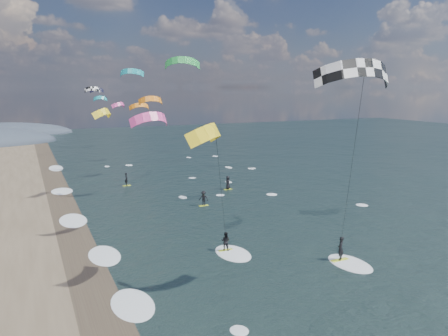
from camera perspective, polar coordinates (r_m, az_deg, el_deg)
name	(u,v)px	position (r m, az deg, el deg)	size (l,w,h in m)	color
ground	(323,315)	(28.19, 12.76, -18.18)	(260.00, 260.00, 0.00)	black
wet_sand_strip	(92,284)	(32.51, -16.91, -14.33)	(3.00, 240.00, 0.00)	#382D23
kitesurfer_near_a	(361,112)	(27.79, 17.47, 7.05)	(8.05, 8.75, 15.49)	#D2E929
kitesurfer_near_b	(221,176)	(30.34, -0.39, -0.99)	(6.86, 9.09, 11.96)	#D2E929
far_kitesurfers	(196,189)	(54.85, -3.65, -2.71)	(12.90, 15.04, 1.82)	#D2E929
bg_kite_field	(127,93)	(72.91, -12.57, 9.58)	(14.01, 71.38, 7.97)	green
shoreline_surf	(98,258)	(37.00, -16.08, -11.18)	(2.40, 79.40, 0.11)	white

